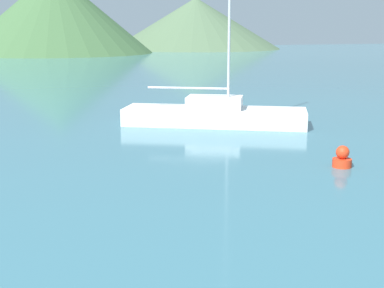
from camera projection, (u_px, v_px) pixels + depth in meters
sailboat_inner at (214, 114)px, 24.33m from camera, size 8.29×5.84×9.87m
buoy_marker at (342, 158)px, 17.05m from camera, size 0.61×0.61×0.70m
hill_east at (55, 12)px, 90.03m from camera, size 32.53×32.53×13.52m
hill_far_east at (196, 23)px, 109.08m from camera, size 34.37×34.37×10.16m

